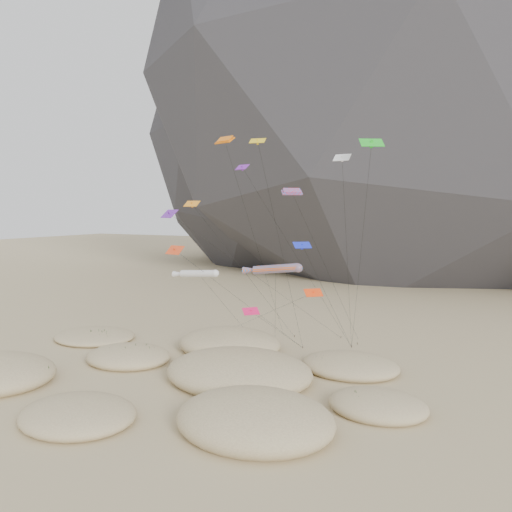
% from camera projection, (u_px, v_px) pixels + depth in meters
% --- Properties ---
extents(ground, '(500.00, 500.00, 0.00)m').
position_uv_depth(ground, '(182.00, 391.00, 50.49)').
color(ground, '#CCB789').
rests_on(ground, ground).
extents(rock_headland, '(226.37, 148.64, 177.50)m').
position_uv_depth(rock_headland, '(429.00, 24.00, 146.74)').
color(rock_headland, black).
rests_on(rock_headland, ground).
extents(dunes, '(52.18, 35.29, 3.99)m').
position_uv_depth(dunes, '(188.00, 372.00, 53.91)').
color(dunes, '#CCB789').
rests_on(dunes, ground).
extents(dune_grass, '(41.10, 28.24, 1.48)m').
position_uv_depth(dune_grass, '(201.00, 370.00, 54.32)').
color(dune_grass, black).
rests_on(dune_grass, ground).
extents(kite_stakes, '(19.68, 7.40, 0.30)m').
position_uv_depth(kite_stakes, '(293.00, 338.00, 70.86)').
color(kite_stakes, '#3F2D1E').
rests_on(kite_stakes, ground).
extents(rainbow_tube_kite, '(8.21, 11.81, 12.27)m').
position_uv_depth(rainbow_tube_kite, '(274.00, 269.00, 57.43)').
color(rainbow_tube_kite, '#E25717').
rests_on(rainbow_tube_kite, ground).
extents(white_tube_kite, '(6.93, 12.41, 11.30)m').
position_uv_depth(white_tube_kite, '(196.00, 274.00, 59.94)').
color(white_tube_kite, silver).
rests_on(white_tube_kite, ground).
extents(orange_parafoil, '(6.57, 9.21, 27.94)m').
position_uv_depth(orange_parafoil, '(225.00, 142.00, 65.58)').
color(orange_parafoil, orange).
rests_on(orange_parafoil, ground).
extents(multi_parafoil, '(5.23, 16.36, 20.77)m').
position_uv_depth(multi_parafoil, '(293.00, 194.00, 56.93)').
color(multi_parafoil, '#FF1A25').
rests_on(multi_parafoil, ground).
extents(delta_kites, '(27.02, 21.92, 26.34)m').
position_uv_depth(delta_kites, '(261.00, 216.00, 57.43)').
color(delta_kites, '#DA1451').
rests_on(delta_kites, ground).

